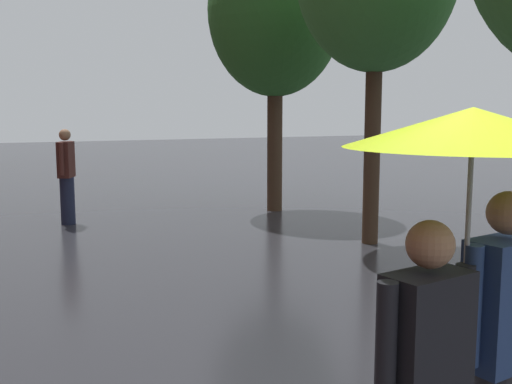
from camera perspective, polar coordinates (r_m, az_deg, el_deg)
The scene contains 3 objects.
street_tree_2 at distance 12.72m, azimuth 1.84°, elevation 16.67°, with size 2.74×2.74×5.83m.
couple_under_umbrella at distance 2.94m, azimuth 19.46°, elevation -6.09°, with size 1.16×1.16×2.12m.
pedestrian_walking_midground at distance 11.61m, azimuth -17.47°, elevation 1.47°, with size 0.37×0.54×1.76m.
Camera 1 is at (-2.50, -1.56, 2.11)m, focal length 42.34 mm.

